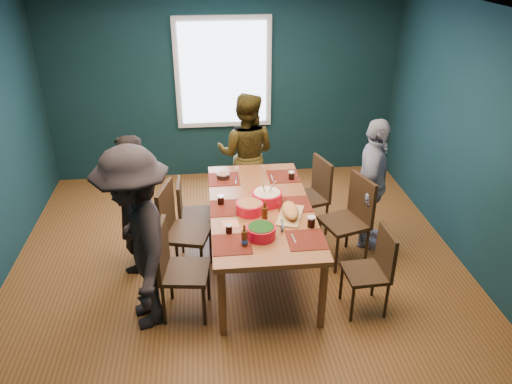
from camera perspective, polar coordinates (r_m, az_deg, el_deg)
room at (r=5.14m, az=-2.45°, el=5.51°), size 5.01×5.01×2.71m
dining_table at (r=5.18m, az=0.54°, el=-2.37°), size 1.05×2.08×0.79m
chair_left_far at (r=5.77m, az=-7.75°, el=-1.93°), size 0.38×0.38×0.83m
chair_left_mid at (r=5.27m, az=-8.99°, el=-3.64°), size 0.57×0.57×1.03m
chair_left_near at (r=4.74m, az=-9.29°, el=-8.09°), size 0.49×0.49×0.97m
chair_right_far at (r=6.03m, az=6.65°, el=0.18°), size 0.53×0.53×0.93m
chair_right_mid at (r=5.54m, az=10.94°, el=-2.42°), size 0.56×0.56×0.99m
chair_right_near at (r=4.89m, az=13.43°, el=-8.11°), size 0.41×0.41×0.87m
person_far_left at (r=5.38m, az=-14.09°, el=-1.43°), size 0.46×0.61×1.53m
person_back at (r=6.36m, az=-1.13°, el=4.37°), size 0.91×0.80×1.59m
person_right at (r=5.77m, az=13.11°, el=0.83°), size 0.69×0.98×1.54m
person_near_left at (r=4.54m, az=-13.41°, el=-5.41°), size 0.91×1.27×1.77m
bowl_salad at (r=5.00m, az=-0.73°, el=-1.76°), size 0.27×0.27×0.11m
bowl_dumpling at (r=5.17m, az=1.25°, el=-0.59°), size 0.31×0.31×0.29m
bowl_herbs at (r=4.60m, az=0.58°, el=-4.53°), size 0.27×0.27×0.12m
cutting_board at (r=4.95m, az=3.92°, el=-2.26°), size 0.35×0.56×0.12m
small_bowl at (r=5.72m, az=-3.77°, el=1.87°), size 0.15×0.15×0.06m
beer_bottle_a at (r=4.47m, az=-1.33°, el=-5.33°), size 0.06×0.06×0.22m
beer_bottle_b at (r=4.81m, az=1.00°, el=-2.60°), size 0.06×0.06×0.23m
cola_glass_a at (r=4.68m, az=-3.12°, el=-4.19°), size 0.07×0.07×0.09m
cola_glass_b at (r=4.79m, az=6.34°, el=-3.34°), size 0.08×0.08×0.11m
cola_glass_c at (r=5.69m, az=4.07°, el=1.93°), size 0.07×0.07×0.10m
cola_glass_d at (r=5.16m, az=-4.05°, el=-0.88°), size 0.07×0.07×0.10m
napkin_a at (r=5.26m, az=4.56°, el=-1.02°), size 0.14×0.14×0.00m
napkin_b at (r=4.84m, az=-2.93°, el=-3.68°), size 0.17×0.17×0.00m
napkin_c at (r=4.61m, az=5.20°, el=-5.50°), size 0.18×0.18×0.00m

